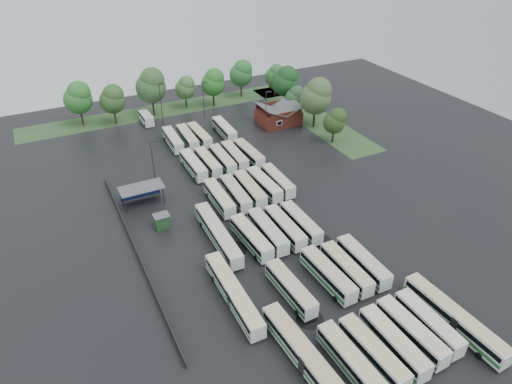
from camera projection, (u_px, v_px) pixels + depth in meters
name	position (u px, v px, depth m)	size (l,w,h in m)	color
ground	(277.00, 241.00, 77.35)	(160.00, 160.00, 0.00)	black
brick_building	(278.00, 116.00, 117.68)	(10.07, 8.60, 5.39)	maroon
wash_shed	(141.00, 189.00, 85.81)	(8.20, 4.20, 3.58)	#2D2D30
utility_hut	(162.00, 221.00, 79.98)	(2.70, 2.20, 2.62)	#1C4220
grass_strip_north	(171.00, 109.00, 126.93)	(80.00, 10.00, 0.01)	#2B4D24
grass_strip_east	(311.00, 116.00, 122.50)	(10.00, 50.00, 0.01)	#2B4D24
west_fence	(135.00, 249.00, 74.63)	(0.10, 50.00, 1.20)	#2D2D30
bus_r0c0	(350.00, 360.00, 55.32)	(2.60, 10.88, 3.01)	silver
bus_r0c1	(373.00, 352.00, 56.24)	(2.81, 11.06, 3.05)	silver
bus_r0c2	(393.00, 342.00, 57.46)	(2.40, 11.10, 3.09)	silver
bus_r0c3	(411.00, 331.00, 58.96)	(2.78, 11.14, 3.08)	silver
bus_r0c4	(428.00, 323.00, 60.22)	(2.31, 10.75, 2.99)	silver
bus_r1c0	(291.00, 288.00, 65.59)	(2.70, 10.88, 3.01)	silver
bus_r1c2	(328.00, 274.00, 67.92)	(2.80, 11.35, 3.14)	silver
bus_r1c3	(346.00, 269.00, 69.08)	(2.40, 10.90, 3.03)	silver
bus_r1c4	(363.00, 262.00, 70.35)	(2.56, 11.14, 3.09)	silver
bus_r2c0	(251.00, 237.00, 75.48)	(2.84, 11.15, 3.08)	silver
bus_r2c1	(268.00, 231.00, 76.89)	(2.52, 11.23, 3.12)	silver
bus_r2c2	(285.00, 227.00, 77.83)	(2.39, 11.03, 3.07)	silver
bus_r2c3	(301.00, 223.00, 79.05)	(2.31, 10.77, 3.00)	silver
bus_r3c0	(219.00, 198.00, 85.61)	(2.62, 11.15, 3.09)	silver
bus_r3c1	(235.00, 193.00, 86.94)	(2.78, 11.11, 3.07)	silver
bus_r3c2	(250.00, 189.00, 88.14)	(2.82, 11.37, 3.14)	silver
bus_r3c3	(264.00, 184.00, 89.68)	(2.62, 11.11, 3.08)	silver
bus_r3c4	(278.00, 181.00, 90.95)	(2.48, 10.79, 2.99)	silver
bus_r4c0	(193.00, 165.00, 96.28)	(2.42, 11.18, 3.11)	silver
bus_r4c1	(208.00, 162.00, 97.48)	(2.29, 10.75, 2.99)	silver
bus_r4c2	(223.00, 159.00, 98.53)	(2.52, 10.84, 3.00)	silver
bus_r4c3	(235.00, 156.00, 99.92)	(2.71, 10.90, 3.01)	silver
bus_r4c4	(249.00, 153.00, 100.80)	(2.60, 11.03, 3.05)	silver
bus_r5c0	(173.00, 140.00, 106.61)	(2.68, 10.90, 3.01)	silver
bus_r5c1	(188.00, 137.00, 107.58)	(2.75, 11.09, 3.06)	silver
bus_r5c2	(199.00, 135.00, 108.79)	(2.53, 10.84, 3.00)	silver
bus_r5c4	(224.00, 129.00, 111.53)	(2.72, 11.17, 3.09)	silver
artic_bus_west_a	(305.00, 357.00, 55.60)	(3.23, 16.92, 3.12)	silver
artic_bus_west_b	(218.00, 234.00, 76.20)	(2.72, 16.56, 3.06)	silver
artic_bus_west_c	(234.00, 293.00, 64.69)	(2.50, 16.35, 3.03)	silver
artic_bus_east	(454.00, 318.00, 60.90)	(2.98, 16.21, 2.99)	silver
minibus	(146.00, 118.00, 117.60)	(2.43, 6.35, 2.77)	silver
tree_north_0	(78.00, 97.00, 113.54)	(7.06, 7.06, 11.69)	#3C281E
tree_north_1	(113.00, 99.00, 114.77)	(6.37, 6.37, 10.55)	black
tree_north_2	(151.00, 85.00, 118.52)	(7.88, 7.88, 13.05)	#392418
tree_north_3	(186.00, 87.00, 124.66)	(5.46, 5.46, 9.05)	#3B291B
tree_north_4	(213.00, 82.00, 125.11)	(6.50, 6.50, 10.76)	black
tree_north_5	(242.00, 73.00, 131.26)	(6.62, 6.62, 10.96)	#3A2813
tree_north_6	(275.00, 75.00, 133.48)	(5.51, 5.51, 9.12)	black
tree_east_0	(335.00, 121.00, 106.31)	(5.24, 5.23, 8.66)	black
tree_east_1	(317.00, 96.00, 112.25)	(7.82, 7.82, 12.96)	black
tree_east_2	(295.00, 97.00, 120.13)	(5.01, 4.99, 8.26)	black
tree_east_3	(286.00, 81.00, 124.07)	(7.05, 7.05, 11.68)	black
tree_east_4	(276.00, 81.00, 132.53)	(4.44, 4.41, 7.31)	black
lamp_post_ne	(266.00, 108.00, 112.61)	(1.52, 0.30, 9.84)	#2D2D30
lamp_post_nw	(154.00, 161.00, 88.68)	(1.59, 0.31, 10.35)	#2D2D30
lamp_post_back_w	(161.00, 101.00, 114.92)	(1.66, 0.32, 10.79)	#2D2D30
lamp_post_back_e	(204.00, 97.00, 119.70)	(1.43, 0.28, 9.31)	#2D2D30
puddle_0	(310.00, 319.00, 62.86)	(3.91, 3.91, 0.01)	black
puddle_1	(409.00, 323.00, 62.35)	(4.28, 4.28, 0.01)	black
puddle_2	(232.00, 251.00, 75.25)	(5.06, 5.06, 0.01)	black
puddle_3	(318.00, 243.00, 76.99)	(5.14, 5.14, 0.01)	black
puddle_4	(423.00, 285.00, 68.39)	(3.49, 3.49, 0.01)	black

